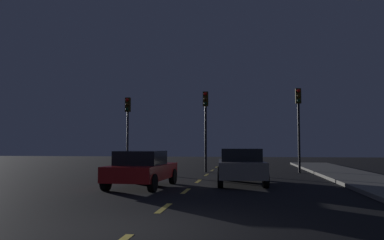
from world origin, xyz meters
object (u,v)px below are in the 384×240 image
traffic_signal_right (299,114)px  traffic_signal_center (206,116)px  traffic_signal_left (128,119)px  car_adjacent_lane (142,169)px  car_stopped_ahead (241,166)px

traffic_signal_right → traffic_signal_center: bearing=-180.0°
traffic_signal_left → car_adjacent_lane: 9.62m
traffic_signal_center → car_stopped_ahead: bearing=-72.0°
traffic_signal_right → car_stopped_ahead: bearing=-116.7°
traffic_signal_left → car_stopped_ahead: 10.08m
traffic_signal_right → car_stopped_ahead: traffic_signal_right is taller
traffic_signal_center → traffic_signal_right: bearing=0.0°
traffic_signal_center → car_adjacent_lane: traffic_signal_center is taller
traffic_signal_left → traffic_signal_right: 10.49m
traffic_signal_right → car_adjacent_lane: bearing=-129.7°
traffic_signal_left → car_adjacent_lane: (3.29, -8.67, -2.54)m
traffic_signal_center → car_stopped_ahead: size_ratio=1.08×
car_stopped_ahead → car_adjacent_lane: size_ratio=1.11×
traffic_signal_left → traffic_signal_center: 4.94m
traffic_signal_center → traffic_signal_right: traffic_signal_right is taller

